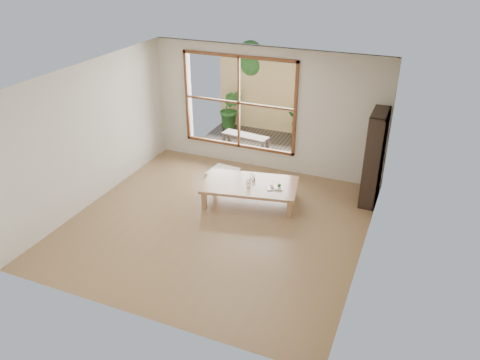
# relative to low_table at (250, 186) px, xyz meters

# --- Properties ---
(ground) EXTENTS (5.00, 5.00, 0.00)m
(ground) POSITION_rel_low_table_xyz_m (-0.26, -0.91, -0.34)
(ground) COLOR #8F6A47
(ground) RESTS_ON ground
(low_table) EXTENTS (1.91, 1.31, 0.38)m
(low_table) POSITION_rel_low_table_xyz_m (0.00, 0.00, 0.00)
(low_table) COLOR tan
(low_table) RESTS_ON ground
(floor_cushion) EXTENTS (0.63, 0.63, 0.08)m
(floor_cushion) POSITION_rel_low_table_xyz_m (-0.95, 0.86, -0.30)
(floor_cushion) COLOR beige
(floor_cushion) RESTS_ON ground
(bookshelf) EXTENTS (0.28, 0.80, 1.78)m
(bookshelf) POSITION_rel_low_table_xyz_m (2.08, 0.93, 0.55)
(bookshelf) COLOR #31231B
(bookshelf) RESTS_ON ground
(glass_tall) EXTENTS (0.07, 0.07, 0.13)m
(glass_tall) POSITION_rel_low_table_xyz_m (0.03, -0.17, 0.11)
(glass_tall) COLOR silver
(glass_tall) RESTS_ON low_table
(glass_mid) EXTENTS (0.06, 0.06, 0.09)m
(glass_mid) POSITION_rel_low_table_xyz_m (0.02, 0.12, 0.09)
(glass_mid) COLOR silver
(glass_mid) RESTS_ON low_table
(glass_short) EXTENTS (0.08, 0.08, 0.10)m
(glass_short) POSITION_rel_low_table_xyz_m (-0.04, 0.19, 0.10)
(glass_short) COLOR silver
(glass_short) RESTS_ON low_table
(glass_small) EXTENTS (0.06, 0.06, 0.07)m
(glass_small) POSITION_rel_low_table_xyz_m (-0.05, 0.02, 0.08)
(glass_small) COLOR silver
(glass_small) RESTS_ON low_table
(food_tray) EXTENTS (0.34, 0.30, 0.09)m
(food_tray) POSITION_rel_low_table_xyz_m (0.50, 0.01, 0.07)
(food_tray) COLOR white
(food_tray) RESTS_ON low_table
(deck) EXTENTS (2.80, 2.00, 0.05)m
(deck) POSITION_rel_low_table_xyz_m (-0.86, 2.65, -0.34)
(deck) COLOR #3C352C
(deck) RESTS_ON ground
(garden_bench) EXTENTS (1.15, 0.47, 0.35)m
(garden_bench) POSITION_rel_low_table_xyz_m (-1.00, 2.24, -0.02)
(garden_bench) COLOR #31231B
(garden_bench) RESTS_ON deck
(bamboo_fence) EXTENTS (2.80, 0.06, 1.80)m
(bamboo_fence) POSITION_rel_low_table_xyz_m (-0.86, 3.65, 0.56)
(bamboo_fence) COLOR #DDB671
(bamboo_fence) RESTS_ON ground
(shrub_right) EXTENTS (1.05, 0.98, 0.96)m
(shrub_right) POSITION_rel_low_table_xyz_m (0.12, 3.41, 0.17)
(shrub_right) COLOR #326123
(shrub_right) RESTS_ON deck
(shrub_left) EXTENTS (0.64, 0.55, 1.04)m
(shrub_left) POSITION_rel_low_table_xyz_m (-1.87, 3.37, 0.20)
(shrub_left) COLOR #326123
(shrub_left) RESTS_ON deck
(garden_tree) EXTENTS (1.04, 0.85, 2.22)m
(garden_tree) POSITION_rel_low_table_xyz_m (-1.53, 3.95, 1.29)
(garden_tree) COLOR #4C3D2D
(garden_tree) RESTS_ON ground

